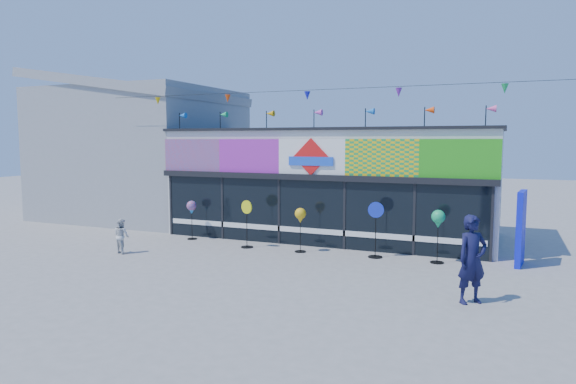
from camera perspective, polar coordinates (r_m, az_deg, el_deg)
The scene contains 11 objects.
ground at distance 14.82m, azimuth -2.11°, elevation -8.53°, with size 80.00×80.00×0.00m, color gray.
kite_shop at distance 19.97m, azimuth 5.14°, elevation 1.12°, with size 16.00×5.70×5.31m.
neighbour_building at distance 25.69m, azimuth -15.87°, elevation 4.55°, with size 8.18×7.20×6.87m.
blue_sign at distance 16.46m, azimuth 24.45°, elevation -3.68°, with size 0.30×1.11×2.20m.
spinner_0 at distance 19.26m, azimuth -10.66°, elevation -1.81°, with size 0.36×0.36×1.44m.
spinner_1 at distance 17.56m, azimuth -4.60°, elevation -3.42°, with size 0.45×0.41×1.63m.
spinner_2 at distance 16.77m, azimuth 1.38°, elevation -2.78°, with size 0.37×0.37×1.46m.
spinner_3 at distance 16.26m, azimuth 9.71°, elevation -3.99°, with size 0.49×0.45×1.75m.
spinner_4 at distance 15.89m, azimuth 16.35°, elevation -3.06°, with size 0.41×0.41×1.61m.
adult_man at distance 12.31m, azimuth 19.78°, elevation -7.06°, with size 0.73×0.48×2.01m, color #111236.
child at distance 17.57m, azimuth -18.01°, elevation -4.65°, with size 0.55×0.32×1.13m, color silver.
Camera 1 is at (6.11, -13.00, 3.67)m, focal length 32.00 mm.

